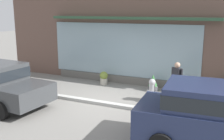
# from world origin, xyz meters

# --- Properties ---
(ground_plane) EXTENTS (60.00, 60.00, 0.00)m
(ground_plane) POSITION_xyz_m (0.00, 0.00, 0.00)
(ground_plane) COLOR gray
(curb_strip) EXTENTS (14.00, 0.24, 0.12)m
(curb_strip) POSITION_xyz_m (0.00, -0.20, 0.06)
(curb_strip) COLOR #B2B2AD
(curb_strip) RESTS_ON ground_plane
(storefront) EXTENTS (14.00, 0.81, 4.52)m
(storefront) POSITION_xyz_m (-0.01, 3.18, 2.22)
(storefront) COLOR brown
(storefront) RESTS_ON ground_plane
(fire_hydrant) EXTENTS (0.41, 0.37, 0.91)m
(fire_hydrant) POSITION_xyz_m (1.72, 0.91, 0.46)
(fire_hydrant) COLOR #B2B2B7
(fire_hydrant) RESTS_ON ground_plane
(pedestrian_with_handbag) EXTENTS (0.61, 0.43, 1.59)m
(pedestrian_with_handbag) POSITION_xyz_m (2.61, 1.11, 0.92)
(pedestrian_with_handbag) COLOR #9E9384
(pedestrian_with_handbag) RESTS_ON ground_plane
(parked_car_navy) EXTENTS (4.17, 2.18, 1.69)m
(parked_car_navy) POSITION_xyz_m (4.20, -2.01, 0.95)
(parked_car_navy) COLOR navy
(parked_car_navy) RESTS_ON ground_plane
(potted_plant_corner_tall) EXTENTS (0.26, 0.26, 0.54)m
(potted_plant_corner_tall) POSITION_xyz_m (3.48, 2.35, 0.27)
(potted_plant_corner_tall) COLOR #B7B2A3
(potted_plant_corner_tall) RESTS_ON ground_plane
(potted_plant_trailing_edge) EXTENTS (0.39, 0.39, 0.62)m
(potted_plant_trailing_edge) POSITION_xyz_m (-1.08, 2.39, 0.32)
(potted_plant_trailing_edge) COLOR #B7B2A3
(potted_plant_trailing_edge) RESTS_ON ground_plane
(potted_plant_near_hydrant) EXTENTS (0.43, 0.43, 0.73)m
(potted_plant_near_hydrant) POSITION_xyz_m (1.35, 2.32, 0.35)
(potted_plant_near_hydrant) COLOR #4C4C51
(potted_plant_near_hydrant) RESTS_ON ground_plane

